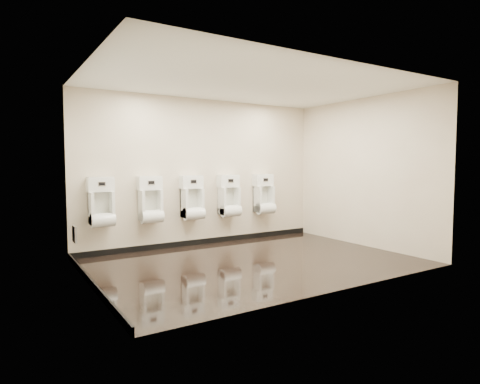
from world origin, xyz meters
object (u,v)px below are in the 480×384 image
Objects in this scene: urinal_0 at (102,206)px; urinal_1 at (151,203)px; access_panel at (74,234)px; urinal_3 at (229,199)px; urinal_4 at (264,197)px; urinal_2 at (192,201)px.

urinal_1 is (0.84, 0.00, 0.00)m from urinal_0.
urinal_3 is at bearing 7.83° from access_panel.
urinal_3 and urinal_4 have the same top height.
urinal_0 and urinal_2 have the same top height.
urinal_0 reaches higher than access_panel.
access_panel is 2.22m from urinal_2.
urinal_4 is (3.29, 0.00, 0.00)m from urinal_0.
urinal_4 is (0.84, 0.00, 0.00)m from urinal_3.
urinal_3 is at bearing 180.00° from urinal_4.
urinal_0 is 1.00× the size of urinal_1.
urinal_1 is 1.00× the size of urinal_3.
urinal_2 is (2.15, 0.41, 0.37)m from access_panel.
urinal_2 is at bearing 0.00° from urinal_0.
urinal_1 reaches higher than access_panel.
urinal_0 is at bearing 180.00° from urinal_4.
urinal_3 is 0.84m from urinal_4.
access_panel is at bearing -163.12° from urinal_1.
urinal_0 is at bearing 180.00° from urinal_3.
access_panel is 0.31× the size of urinal_2.
urinal_2 is 1.00× the size of urinal_4.
urinal_2 and urinal_4 have the same top height.
access_panel is at bearing -169.31° from urinal_2.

